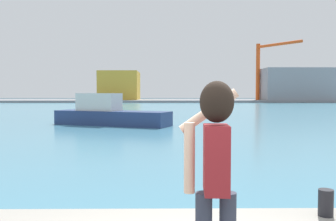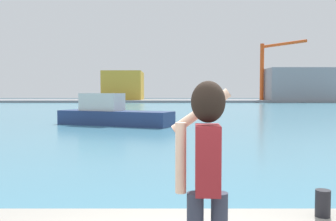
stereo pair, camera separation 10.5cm
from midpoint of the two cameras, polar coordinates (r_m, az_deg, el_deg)
ground_plane at (r=53.10m, az=0.08°, el=0.28°), size 220.00×220.00×0.00m
harbor_water at (r=55.10m, az=0.08°, el=0.38°), size 140.00×100.00×0.02m
far_shore_dock at (r=95.07m, az=0.01°, el=1.55°), size 140.00×20.00×0.54m
person_photographer at (r=3.02m, az=6.98°, el=-8.25°), size 0.53×0.55×1.74m
harbor_bollard at (r=5.37m, az=23.70°, el=-13.25°), size 0.20×0.20×0.36m
boat_moored at (r=26.26m, az=-8.87°, el=-0.55°), size 8.69×5.34×2.28m
warehouse_left at (r=97.66m, az=-7.06°, el=3.91°), size 10.07×12.76×7.45m
warehouse_right at (r=96.66m, az=20.16°, el=3.89°), size 17.48×10.60×7.86m
port_crane at (r=94.06m, az=15.48°, el=7.13°), size 7.87×11.42×14.26m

